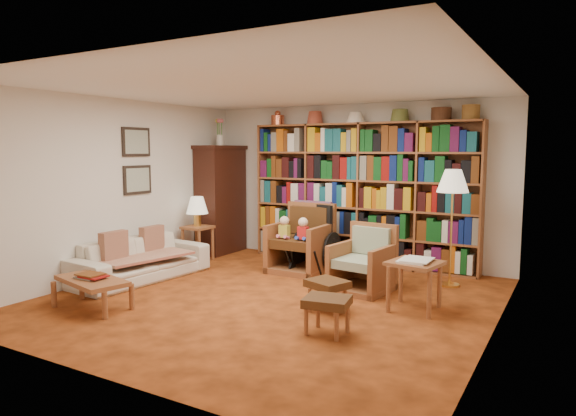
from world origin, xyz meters
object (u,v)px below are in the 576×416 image
Objects in this scene: footstool_a at (327,286)px; coffee_table at (92,282)px; sofa at (141,259)px; floor_lamp at (453,186)px; side_table_lamp at (198,235)px; armchair_sage at (364,265)px; wheelchair at (316,241)px; armchair_leather at (304,243)px; footstool_b at (327,304)px; side_table_papers at (415,269)px.

coffee_table is (-2.35, -1.22, 0.01)m from footstool_a.
sofa is 3.76× the size of footstool_a.
coffee_table is (-3.29, -3.00, -1.02)m from floor_lamp.
sofa is at bearing -85.71° from side_table_lamp.
wheelchair reaches higher than armchair_sage.
armchair_leather is 1.04× the size of wheelchair.
armchair_sage reaches higher than footstool_a.
armchair_leather reaches higher than wheelchair.
armchair_sage is at bearing -5.51° from side_table_lamp.
side_table_lamp is 1.98m from wheelchair.
armchair_leather is at bearing 154.18° from armchair_sage.
armchair_leather reaches higher than footstool_b.
sofa is 2.31× the size of armchair_sage.
sofa is at bearing 179.87° from footstool_a.
sofa is 2.85m from footstool_a.
armchair_leather is 3.09m from coffee_table.
footstool_b is at bearing -104.78° from floor_lamp.
footstool_b is (1.30, -2.34, -0.14)m from wheelchair.
armchair_leather is at bearing 67.39° from coffee_table.
side_table_lamp is 0.56× the size of armchair_leather.
floor_lamp reaches higher than armchair_sage.
side_table_papers reaches higher than side_table_lamp.
side_table_papers is at bearing 65.65° from footstool_b.
floor_lamp is 2.98× the size of footstool_a.
footstool_b is at bearing -31.31° from side_table_lamp.
coffee_table is (0.60, -2.56, -0.12)m from side_table_lamp.
floor_lamp is at bearing 84.88° from side_table_papers.
sofa is at bearing 112.06° from coffee_table.
wheelchair is (1.95, 0.36, 0.02)m from side_table_lamp.
sofa is 3.21m from footstool_b.
side_table_papers is 0.60× the size of coffee_table.
side_table_lamp reaches higher than footstool_b.
side_table_papers is 1.24× the size of footstool_b.
footstool_a is at bearing -85.30° from sofa.
wheelchair reaches higher than sofa.
side_table_lamp is 1.81m from armchair_leather.
armchair_sage is 3.29m from coffee_table.
side_table_papers is 1.28m from footstool_b.
armchair_leather reaches higher than coffee_table.
armchair_leather is at bearing 150.94° from side_table_papers.
side_table_lamp is 3.80m from footstool_b.
armchair_sage is 1.38× the size of side_table_papers.
wheelchair is 0.96× the size of coffee_table.
footstool_b is (-0.52, -1.16, -0.17)m from side_table_papers.
side_table_papers is (3.77, -0.82, 0.05)m from side_table_lamp.
armchair_sage is 1.63× the size of footstool_a.
armchair_sage is at bearing -65.16° from sofa.
wheelchair is 0.63× the size of floor_lamp.
armchair_leather is (1.68, 1.62, 0.13)m from sofa.
side_table_lamp is 0.58× the size of wheelchair.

